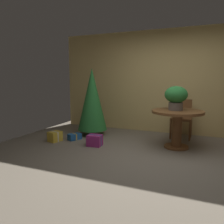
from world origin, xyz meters
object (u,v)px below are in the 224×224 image
Objects in this scene: holiday_tree at (92,99)px; gift_box_blue at (75,137)px; round_dining_table at (177,121)px; wooden_chair_far at (182,116)px; flower_vase at (176,96)px; gift_box_gold at (55,136)px; gift_box_purple at (95,140)px.

holiday_tree is 4.91× the size of gift_box_blue.
wooden_chair_far reaches higher than round_dining_table.
flower_vase is 0.29× the size of holiday_tree.
gift_box_gold is (-0.33, -0.29, 0.04)m from gift_box_blue.
flower_vase reaches higher than gift_box_purple.
gift_box_purple is (-1.58, -1.41, -0.40)m from wooden_chair_far.
flower_vase is 0.98m from wooden_chair_far.
gift_box_blue is at bearing -105.03° from holiday_tree.
gift_box_blue is at bearing 158.71° from gift_box_purple.
wooden_chair_far is at bearing 41.69° from gift_box_purple.
wooden_chair_far reaches higher than gift_box_purple.
wooden_chair_far is at bearing 29.46° from gift_box_gold.
wooden_chair_far is (0.00, 0.88, -0.03)m from round_dining_table.
flower_vase is 0.53× the size of wooden_chair_far.
wooden_chair_far is at bearing 15.43° from holiday_tree.
wooden_chair_far is 2.96m from gift_box_gold.
holiday_tree reaches higher than gift_box_blue.
wooden_chair_far reaches higher than gift_box_gold.
round_dining_table is at bearing 12.43° from gift_box_gold.
wooden_chair_far is 2.89× the size of gift_box_gold.
gift_box_purple is at bearing -161.53° from round_dining_table.
wooden_chair_far is 2.17m from holiday_tree.
gift_box_gold is at bearing -177.93° from gift_box_purple.
holiday_tree reaches higher than round_dining_table.
holiday_tree reaches higher than gift_box_purple.
round_dining_table is 2.65m from gift_box_gold.
round_dining_table is 2.12m from holiday_tree.
round_dining_table reaches higher than gift_box_gold.
flower_vase reaches higher than gift_box_gold.
flower_vase is 1.87m from gift_box_purple.
gift_box_blue is at bearing 41.14° from gift_box_gold.
gift_box_purple reaches higher than gift_box_gold.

